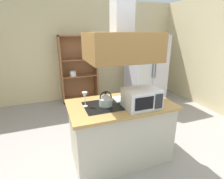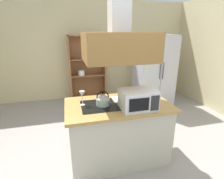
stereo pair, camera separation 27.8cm
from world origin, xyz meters
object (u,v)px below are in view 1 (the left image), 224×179
object	(u,v)px
refrigerator	(146,70)
cutting_board	(125,99)
wine_glass_on_counter	(85,96)
dish_cabinet	(79,72)
microwave	(141,98)
kettle	(106,100)

from	to	relation	value
refrigerator	cutting_board	size ratio (longest dim) A/B	5.32
wine_glass_on_counter	dish_cabinet	bearing A→B (deg)	81.91
microwave	wine_glass_on_counter	world-z (taller)	microwave
refrigerator	wine_glass_on_counter	distance (m)	2.64
dish_cabinet	cutting_board	bearing A→B (deg)	-84.18
refrigerator	dish_cabinet	xyz separation A→B (m)	(-1.62, 0.84, -0.11)
refrigerator	cutting_board	world-z (taller)	refrigerator
kettle	microwave	distance (m)	0.48
dish_cabinet	cutting_board	distance (m)	2.54
cutting_board	microwave	world-z (taller)	microwave
kettle	refrigerator	bearing A→B (deg)	46.65
kettle	microwave	xyz separation A→B (m)	(0.43, -0.22, 0.04)
cutting_board	microwave	bearing A→B (deg)	-77.63
cutting_board	wine_glass_on_counter	world-z (taller)	wine_glass_on_counter
microwave	dish_cabinet	bearing A→B (deg)	96.63
wine_glass_on_counter	refrigerator	bearing A→B (deg)	41.24
cutting_board	kettle	bearing A→B (deg)	-159.71
refrigerator	microwave	world-z (taller)	refrigerator
refrigerator	dish_cabinet	size ratio (longest dim) A/B	1.01
kettle	wine_glass_on_counter	size ratio (longest dim) A/B	1.01
microwave	kettle	bearing A→B (deg)	152.71
microwave	refrigerator	bearing A→B (deg)	57.78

